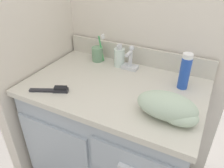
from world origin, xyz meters
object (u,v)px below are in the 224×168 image
shaving_cream_can (185,71)px  hairbrush (54,90)px  toothbrush_cup (98,54)px  hand_towel (170,108)px  soap_dispenser (119,57)px

shaving_cream_can → hairbrush: (-0.54, -0.32, -0.08)m
toothbrush_cup → hand_towel: toothbrush_cup is taller
shaving_cream_can → hand_towel: 0.26m
hand_towel → hairbrush: bearing=-173.7°
toothbrush_cup → soap_dispenser: 0.15m
hairbrush → hand_towel: (0.54, 0.06, 0.04)m
hand_towel → soap_dispenser: bearing=138.6°
hairbrush → hand_towel: hand_towel is taller
toothbrush_cup → soap_dispenser: (0.15, -0.00, 0.01)m
toothbrush_cup → shaving_cream_can: shaving_cream_can is taller
hairbrush → toothbrush_cup: bearing=63.4°
toothbrush_cup → soap_dispenser: bearing=-0.5°
soap_dispenser → hairbrush: 0.43m
soap_dispenser → shaving_cream_can: 0.39m
soap_dispenser → toothbrush_cup: bearing=179.5°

